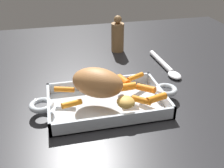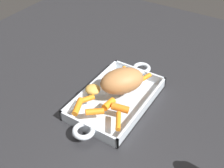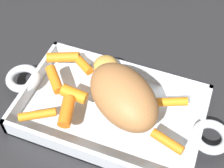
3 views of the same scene
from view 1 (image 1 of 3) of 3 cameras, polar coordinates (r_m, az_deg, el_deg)
name	(u,v)px [view 1 (image 1 of 3)]	position (r m, az deg, el deg)	size (l,w,h in m)	color
ground_plane	(107,106)	(0.79, -1.12, -4.76)	(1.67, 1.67, 0.00)	#232326
roasting_dish	(107,102)	(0.78, -1.13, -3.99)	(0.44, 0.22, 0.04)	silver
pork_roast	(97,82)	(0.74, -3.18, 0.33)	(0.15, 0.10, 0.08)	#AD7241
baby_carrot_northeast	(72,104)	(0.72, -8.72, -4.25)	(0.02, 0.02, 0.06)	orange
baby_carrot_center_right	(142,100)	(0.73, 6.43, -3.51)	(0.02, 0.02, 0.05)	orange
baby_carrot_center_left	(135,77)	(0.85, 5.08, 1.54)	(0.02, 0.02, 0.07)	orange
baby_carrot_northwest	(64,89)	(0.79, -10.26, -1.16)	(0.02, 0.02, 0.06)	orange
baby_carrot_southwest	(146,88)	(0.78, 7.40, -0.95)	(0.02, 0.02, 0.06)	orange
baby_carrot_short	(128,87)	(0.78, 3.45, -0.59)	(0.02, 0.02, 0.05)	orange
baby_carrot_southeast	(123,81)	(0.82, 2.42, 0.76)	(0.02, 0.02, 0.05)	orange
baby_carrot_long	(156,98)	(0.74, 9.61, -3.05)	(0.02, 0.02, 0.06)	orange
potato_halved	(126,102)	(0.71, 3.02, -3.93)	(0.05, 0.05, 0.03)	gold
serving_spoon	(166,66)	(1.02, 11.56, 3.77)	(0.04, 0.25, 0.02)	white
pepper_mill	(118,36)	(1.15, 1.22, 10.39)	(0.05, 0.05, 0.16)	olive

